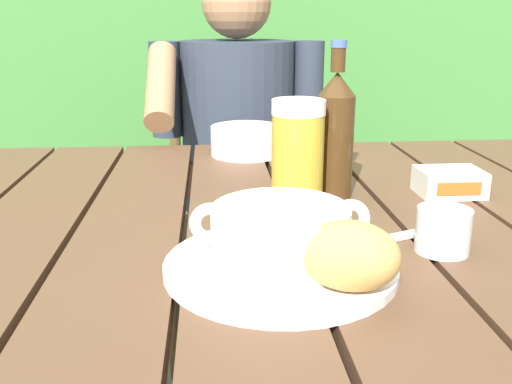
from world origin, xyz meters
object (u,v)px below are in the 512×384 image
person_eating (238,144)px  bread_roll (349,255)px  serving_plate (280,266)px  butter_tub (449,182)px  water_glass_small (443,230)px  table_knife (372,242)px  beer_bottle (335,133)px  diner_bowl (246,140)px  beer_glass (298,154)px  soup_bowl (281,233)px  chair_near_diner (236,206)px

person_eating → bread_roll: person_eating is taller
serving_plate → butter_tub: (0.33, 0.29, 0.02)m
water_glass_small → table_knife: size_ratio=0.48×
beer_bottle → diner_bowl: size_ratio=1.65×
diner_bowl → serving_plate: bearing=-89.9°
bread_roll → diner_bowl: size_ratio=0.85×
beer_bottle → butter_tub: 0.22m
bread_roll → table_knife: bread_roll is taller
beer_glass → bread_roll: bearing=-88.5°
bread_roll → water_glass_small: 0.20m
person_eating → diner_bowl: size_ratio=7.60×
table_knife → beer_glass: bearing=114.0°
soup_bowl → butter_tub: (0.33, 0.29, -0.03)m
bread_roll → butter_tub: (0.26, 0.36, -0.03)m
chair_near_diner → serving_plate: bearing=-89.9°
chair_near_diner → person_eating: (-0.00, -0.20, 0.25)m
beer_bottle → diner_bowl: bearing=112.0°
beer_glass → butter_tub: bearing=8.5°
chair_near_diner → water_glass_small: size_ratio=12.71×
chair_near_diner → serving_plate: chair_near_diner is taller
person_eating → butter_tub: 0.75m
bread_roll → beer_glass: (-0.01, 0.32, 0.04)m
serving_plate → water_glass_small: size_ratio=4.00×
chair_near_diner → beer_glass: bearing=-86.4°
chair_near_diner → diner_bowl: size_ratio=5.71×
diner_bowl → beer_bottle: bearing=-68.0°
serving_plate → butter_tub: bearing=40.9°
soup_bowl → butter_tub: size_ratio=2.00×
bread_roll → butter_tub: 0.45m
person_eating → beer_bottle: size_ratio=4.60×
person_eating → butter_tub: size_ratio=11.08×
soup_bowl → beer_glass: (0.06, 0.25, 0.04)m
soup_bowl → water_glass_small: bearing=10.9°
diner_bowl → beer_glass: bearing=-81.0°
beer_glass → table_knife: bearing=-66.0°
bread_roll → water_glass_small: bread_roll is taller
bread_roll → beer_glass: 0.32m
bread_roll → diner_bowl: bearing=95.5°
chair_near_diner → person_eating: 0.32m
beer_glass → beer_bottle: (0.07, 0.05, 0.02)m
person_eating → serving_plate: (0.00, -0.96, 0.06)m
serving_plate → bread_roll: (0.07, -0.08, 0.04)m
bread_roll → beer_bottle: 0.38m
person_eating → beer_bottle: person_eating is taller
person_eating → butter_tub: (0.33, -0.67, 0.07)m
serving_plate → beer_bottle: beer_bottle is taller
beer_bottle → table_knife: size_ratio=1.78×
serving_plate → beer_glass: bearing=76.9°
soup_bowl → table_knife: (0.13, 0.07, -0.04)m
soup_bowl → bread_roll: (0.07, -0.08, 0.00)m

